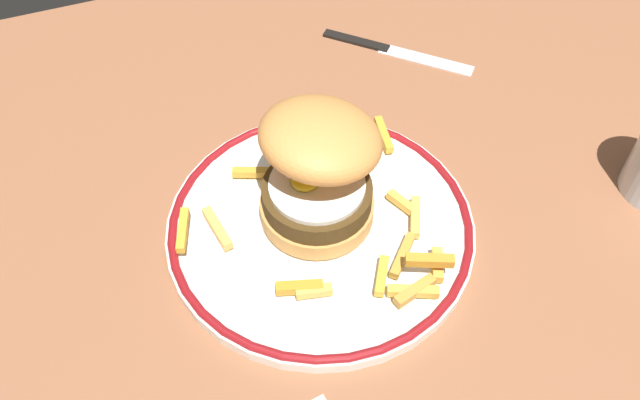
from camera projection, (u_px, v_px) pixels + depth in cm
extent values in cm
cube|color=#90593B|center=(339.00, 284.00, 60.63)|extent=(125.28, 96.75, 4.00)
cylinder|color=white|center=(320.00, 228.00, 61.39)|extent=(27.85, 27.85, 1.20)
torus|color=maroon|center=(320.00, 224.00, 60.93)|extent=(27.45, 27.45, 0.80)
cylinder|color=#D8964B|center=(315.00, 208.00, 60.39)|extent=(10.21, 10.21, 1.80)
cylinder|color=#442F14|center=(315.00, 195.00, 58.93)|extent=(9.70, 9.70, 1.96)
cylinder|color=white|center=(315.00, 186.00, 57.98)|extent=(8.40, 8.40, 0.50)
ellipsoid|color=yellow|center=(305.00, 179.00, 57.56)|extent=(2.60, 2.60, 1.40)
ellipsoid|color=#DA9247|center=(321.00, 138.00, 55.46)|extent=(13.16, 12.71, 6.19)
cube|color=gold|center=(251.00, 172.00, 63.77)|extent=(3.55, 1.99, 0.76)
cube|color=#C68B24|center=(299.00, 287.00, 55.72)|extent=(4.00, 2.01, 0.90)
cube|color=gold|center=(403.00, 203.00, 61.41)|extent=(2.04, 3.41, 0.76)
cube|color=#ECAB50|center=(217.00, 228.00, 59.58)|extent=(1.59, 4.82, 0.85)
cube|color=gold|center=(384.00, 134.00, 66.93)|extent=(1.45, 4.62, 0.76)
cube|color=#EEB84D|center=(415.00, 217.00, 60.41)|extent=(2.61, 4.16, 0.80)
cube|color=gold|center=(338.00, 138.00, 66.51)|extent=(3.79, 2.19, 0.89)
cube|color=gold|center=(183.00, 230.00, 58.63)|extent=(2.14, 4.45, 0.73)
cube|color=gold|center=(382.00, 276.00, 56.48)|extent=(2.61, 3.57, 0.80)
cube|color=gold|center=(437.00, 265.00, 57.13)|extent=(2.12, 3.20, 0.89)
cube|color=gold|center=(314.00, 291.00, 55.54)|extent=(3.15, 1.45, 0.83)
cube|color=orange|center=(430.00, 260.00, 55.29)|extent=(4.03, 2.38, 0.88)
cube|color=gold|center=(330.00, 143.00, 63.64)|extent=(4.30, 3.62, 0.89)
cube|color=gold|center=(413.00, 291.00, 55.54)|extent=(4.24, 2.43, 0.80)
cube|color=gold|center=(415.00, 291.00, 55.53)|extent=(4.05, 1.88, 0.87)
cube|color=gold|center=(289.00, 165.00, 64.36)|extent=(3.73, 1.51, 0.74)
cube|color=gold|center=(403.00, 255.00, 57.81)|extent=(3.78, 3.85, 0.78)
cube|color=black|center=(356.00, 40.00, 79.01)|extent=(6.63, 6.38, 0.70)
cube|color=silver|center=(426.00, 59.00, 77.02)|extent=(9.21, 8.88, 0.24)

